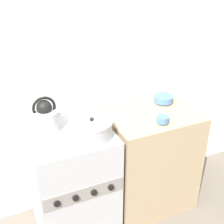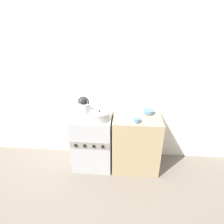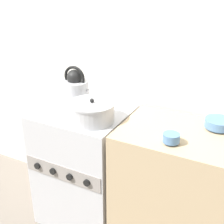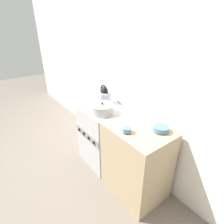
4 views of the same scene
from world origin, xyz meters
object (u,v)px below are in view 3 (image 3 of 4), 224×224
(stove, at_px, (85,166))
(kettle, at_px, (75,88))
(enamel_bowl, at_px, (219,123))
(small_ceramic_bowl, at_px, (171,138))
(cooking_pot, at_px, (92,112))

(stove, relative_size, kettle, 3.31)
(enamel_bowl, height_order, small_ceramic_bowl, enamel_bowl)
(stove, relative_size, small_ceramic_bowl, 9.43)
(small_ceramic_bowl, bearing_deg, kettle, 160.83)
(stove, relative_size, cooking_pot, 3.07)
(kettle, xyz_separation_m, enamel_bowl, (0.99, 0.02, -0.05))
(kettle, bearing_deg, stove, -41.77)
(stove, xyz_separation_m, cooking_pot, (0.13, -0.10, 0.50))
(stove, height_order, cooking_pot, cooking_pot)
(cooking_pot, bearing_deg, small_ceramic_bowl, -6.79)
(stove, distance_m, enamel_bowl, 0.99)
(enamel_bowl, relative_size, small_ceramic_bowl, 1.72)
(stove, xyz_separation_m, small_ceramic_bowl, (0.67, -0.16, 0.49))
(enamel_bowl, bearing_deg, kettle, -179.08)
(stove, height_order, kettle, kettle)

